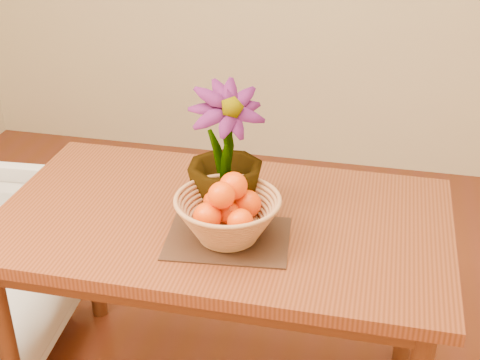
# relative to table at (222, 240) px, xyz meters

# --- Properties ---
(table) EXTENTS (1.40, 0.80, 0.75)m
(table) POSITION_rel_table_xyz_m (0.00, 0.00, 0.00)
(table) COLOR brown
(table) RESTS_ON floor
(placemat) EXTENTS (0.38, 0.30, 0.01)m
(placemat) POSITION_rel_table_xyz_m (0.05, -0.12, 0.09)
(placemat) COLOR #3C2215
(placemat) RESTS_ON table
(wicker_basket) EXTENTS (0.31, 0.31, 0.13)m
(wicker_basket) POSITION_rel_table_xyz_m (0.05, -0.12, 0.16)
(wicker_basket) COLOR #AB7147
(wicker_basket) RESTS_ON placemat
(orange_pile) EXTENTS (0.18, 0.18, 0.15)m
(orange_pile) POSITION_rel_table_xyz_m (0.05, -0.12, 0.20)
(orange_pile) COLOR #FD2F04
(orange_pile) RESTS_ON wicker_basket
(potted_plant) EXTENTS (0.32, 0.32, 0.41)m
(potted_plant) POSITION_rel_table_xyz_m (0.01, 0.02, 0.29)
(potted_plant) COLOR #174213
(potted_plant) RESTS_ON table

